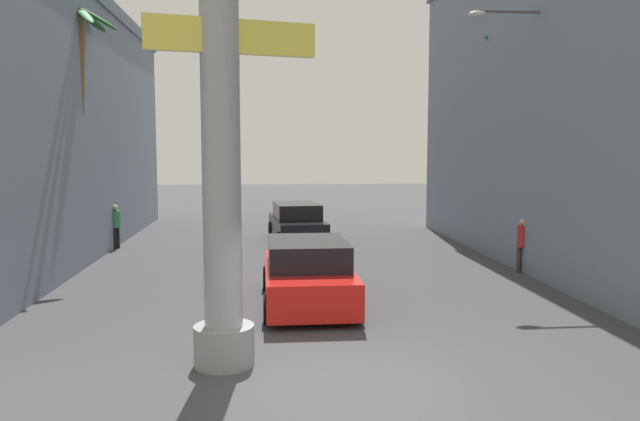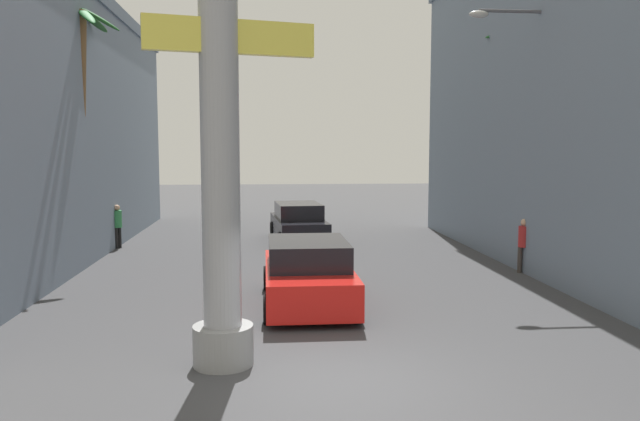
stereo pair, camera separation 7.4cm
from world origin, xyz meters
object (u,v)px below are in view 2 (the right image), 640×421
Objects in this scene: neon_sign_pole at (219,49)px; street_lamp at (547,116)px; car_lead at (308,274)px; palm_tree_mid_right at (513,111)px; pedestrian_far_left at (117,223)px; car_far at (298,223)px; pedestrian_mid_right at (524,242)px; palm_tree_mid_left at (79,116)px.

neon_sign_pole reaches higher than street_lamp.
car_lead is 11.65m from palm_tree_mid_right.
car_far is at bearing 9.01° from pedestrian_far_left.
street_lamp is 10.87m from car_far.
street_lamp is at bearing -66.63° from pedestrian_mid_right.
palm_tree_mid_right is at bearing 79.02° from street_lamp.
car_far is at bearing 32.14° from palm_tree_mid_left.
neon_sign_pole reaches higher than pedestrian_mid_right.
car_far is 2.95× the size of pedestrian_far_left.
car_far is 9.37m from palm_tree_mid_left.
pedestrian_mid_right is at bearing 113.37° from street_lamp.
palm_tree_mid_right reaches higher than street_lamp.
palm_tree_mid_left is 4.97× the size of pedestrian_far_left.
car_lead is 2.81× the size of pedestrian_far_left.
neon_sign_pole is 2.35× the size of car_lead.
street_lamp is 1.66× the size of car_lead.
street_lamp is at bearing 20.11° from car_lead.
pedestrian_far_left is at bearing 156.13° from pedestrian_mid_right.
palm_tree_mid_right is (9.69, 11.42, -0.30)m from neon_sign_pole.
palm_tree_mid_left is 1.00× the size of palm_tree_mid_right.
palm_tree_mid_left is at bearing 117.54° from neon_sign_pole.
street_lamp is at bearing -25.68° from pedestrian_far_left.
neon_sign_pole is 2.25× the size of car_far.
palm_tree_mid_right reaches higher than car_lead.
pedestrian_far_left is (-6.87, -1.09, 0.22)m from car_far.
pedestrian_mid_right is (-0.28, 0.64, -3.71)m from street_lamp.
palm_tree_mid_left reaches higher than palm_tree_mid_right.
neon_sign_pole is at bearing -113.17° from car_lead.
car_far is 9.47m from pedestrian_mid_right.
palm_tree_mid_left is (-5.09, 9.76, -0.61)m from neon_sign_pole.
car_far is at bearing 159.52° from palm_tree_mid_right.
pedestrian_far_left is (-4.80, 13.17, -4.42)m from neon_sign_pole.
pedestrian_far_left is at bearing 154.32° from street_lamp.
palm_tree_mid_right is 4.95× the size of pedestrian_far_left.
pedestrian_far_left is at bearing 110.01° from neon_sign_pole.
palm_tree_mid_right reaches higher than pedestrian_far_left.
palm_tree_mid_left reaches higher than car_far.
street_lamp reaches higher than pedestrian_mid_right.
pedestrian_mid_right is at bearing -10.29° from palm_tree_mid_left.
palm_tree_mid_left is at bearing -94.91° from pedestrian_far_left.
pedestrian_far_left is at bearing -170.99° from car_far.
pedestrian_far_left is (-14.48, 1.76, -4.12)m from palm_tree_mid_right.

